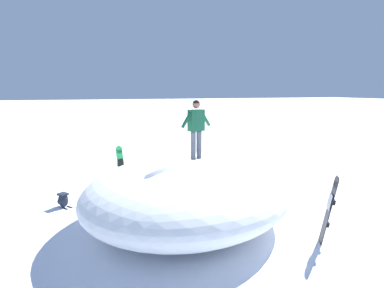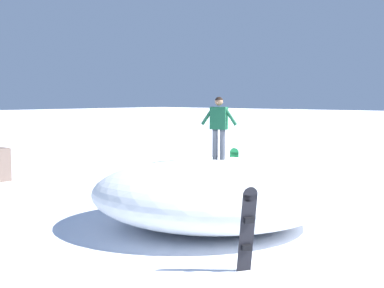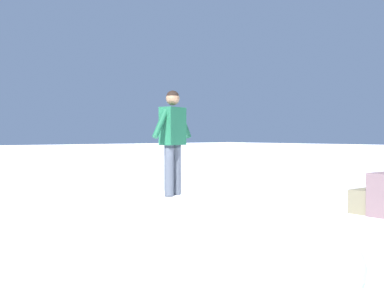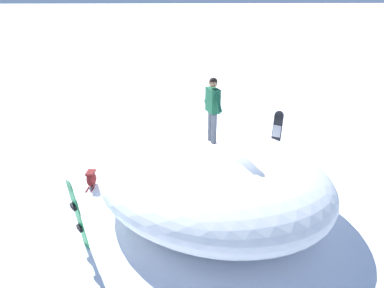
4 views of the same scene
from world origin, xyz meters
name	(u,v)px [view 1 (image 1 of 4)]	position (x,y,z in m)	size (l,w,h in m)	color
ground	(189,218)	(0.00, 0.00, 0.00)	(240.00, 240.00, 0.00)	white
snow_mound	(190,190)	(0.04, 0.21, 0.89)	(5.33, 6.28, 1.78)	white
snowboarder_standing	(196,125)	(-0.14, 0.22, 2.71)	(0.95, 0.37, 1.59)	#333842
snowboard_primary_upright	(121,169)	(1.55, -2.77, 0.89)	(0.37, 0.35, 1.72)	#1E8C47
snowboard_secondary_upright	(329,209)	(-2.63, 2.53, 0.88)	(0.41, 0.41, 1.70)	black
backpack_near	(192,177)	(-1.20, -3.11, 0.25)	(0.62, 0.29, 0.48)	maroon
backpack_far	(63,200)	(3.45, -2.12, 0.23)	(0.48, 0.53, 0.45)	#1E2333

